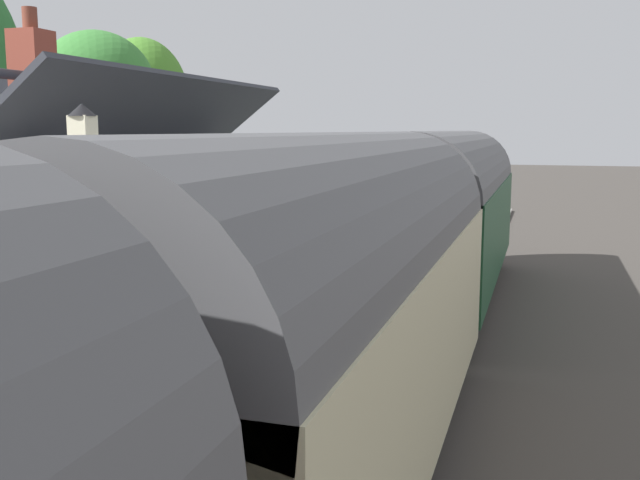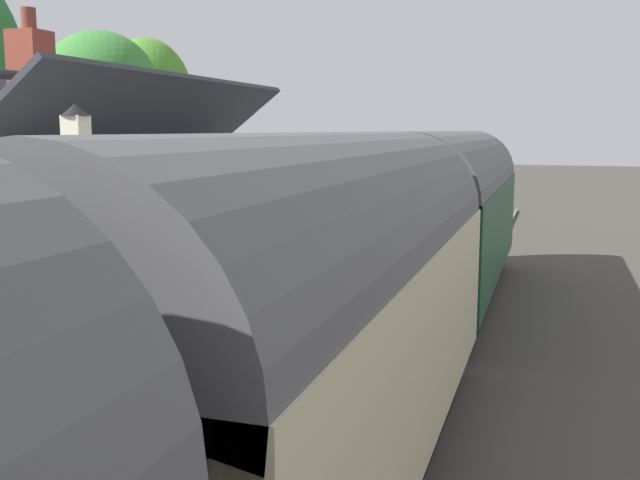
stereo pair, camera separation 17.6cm
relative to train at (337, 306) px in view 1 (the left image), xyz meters
The scene contains 15 objects.
ground_plane 6.16m from the train, ahead, with size 160.00×160.00×0.00m, color #423D38.
platform 7.61m from the train, 39.91° to the left, with size 32.00×5.71×0.91m, color gray.
platform_edge_coping 6.19m from the train, 20.10° to the left, with size 32.00×0.36×0.02m, color beige.
rail_near 6.12m from the train, ahead, with size 52.00×0.08×0.14m, color gray.
rail_far 6.12m from the train, ahead, with size 52.00×0.08×0.14m, color gray.
train is the anchor object (origin of this frame).
station_building 6.89m from the train, 57.14° to the left, with size 8.34×4.20×5.42m.
bench_by_lamp 11.66m from the train, 19.20° to the left, with size 1.41×0.46×0.88m.
bench_platform_end 15.49m from the train, 14.85° to the left, with size 1.40×0.44×0.88m.
planter_bench_right 17.08m from the train, 18.08° to the left, with size 0.53×0.53×0.83m.
planter_by_door 10.71m from the train, 21.13° to the left, with size 0.41×0.41×0.74m.
planter_edge_near 14.15m from the train, 25.94° to the left, with size 1.08×0.32×0.56m.
lamp_post_platform 3.18m from the train, 115.58° to the left, with size 0.32×0.50×3.74m.
tree_far_right 17.67m from the train, 43.33° to the left, with size 3.83×3.81×7.57m.
tree_mid_background 23.92m from the train, 36.46° to the left, with size 4.14×3.78×8.19m.
Camera 1 is at (-13.89, -3.25, 4.35)m, focal length 40.27 mm.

